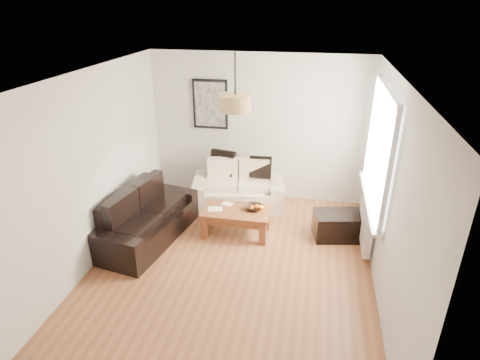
% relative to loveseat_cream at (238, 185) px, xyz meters
% --- Properties ---
extents(floor, '(4.50, 4.50, 0.00)m').
position_rel_loveseat_cream_xyz_m(floor, '(0.26, -1.78, -0.39)').
color(floor, brown).
rests_on(floor, ground).
extents(ceiling, '(3.80, 4.50, 0.00)m').
position_rel_loveseat_cream_xyz_m(ceiling, '(0.26, -1.78, 2.21)').
color(ceiling, white).
rests_on(ceiling, floor).
extents(wall_back, '(3.80, 0.04, 2.60)m').
position_rel_loveseat_cream_xyz_m(wall_back, '(0.26, 0.47, 0.91)').
color(wall_back, silver).
rests_on(wall_back, floor).
extents(wall_front, '(3.80, 0.04, 2.60)m').
position_rel_loveseat_cream_xyz_m(wall_front, '(0.26, -4.03, 0.91)').
color(wall_front, silver).
rests_on(wall_front, floor).
extents(wall_left, '(0.04, 4.50, 2.60)m').
position_rel_loveseat_cream_xyz_m(wall_left, '(-1.64, -1.78, 0.91)').
color(wall_left, silver).
rests_on(wall_left, floor).
extents(wall_right, '(0.04, 4.50, 2.60)m').
position_rel_loveseat_cream_xyz_m(wall_right, '(2.16, -1.78, 0.91)').
color(wall_right, silver).
rests_on(wall_right, floor).
extents(window_bay, '(0.14, 1.90, 1.60)m').
position_rel_loveseat_cream_xyz_m(window_bay, '(2.12, -0.98, 1.21)').
color(window_bay, white).
rests_on(window_bay, wall_right).
extents(radiator, '(0.10, 0.90, 0.52)m').
position_rel_loveseat_cream_xyz_m(radiator, '(2.08, -0.98, -0.01)').
color(radiator, white).
rests_on(radiator, wall_right).
extents(poster, '(0.62, 0.04, 0.87)m').
position_rel_loveseat_cream_xyz_m(poster, '(-0.59, 0.44, 1.31)').
color(poster, black).
rests_on(poster, wall_back).
extents(pendant_shade, '(0.40, 0.40, 0.20)m').
position_rel_loveseat_cream_xyz_m(pendant_shade, '(0.26, -1.48, 1.84)').
color(pendant_shade, tan).
rests_on(pendant_shade, ceiling).
extents(loveseat_cream, '(1.69, 1.11, 0.78)m').
position_rel_loveseat_cream_xyz_m(loveseat_cream, '(0.00, 0.00, 0.00)').
color(loveseat_cream, beige).
rests_on(loveseat_cream, floor).
extents(sofa_leather, '(1.17, 1.92, 0.77)m').
position_rel_loveseat_cream_xyz_m(sofa_leather, '(-1.17, -1.33, -0.00)').
color(sofa_leather, black).
rests_on(sofa_leather, floor).
extents(coffee_table, '(1.04, 0.57, 0.42)m').
position_rel_loveseat_cream_xyz_m(coffee_table, '(0.15, -0.95, -0.18)').
color(coffee_table, brown).
rests_on(coffee_table, floor).
extents(ottoman, '(0.79, 0.59, 0.41)m').
position_rel_loveseat_cream_xyz_m(ottoman, '(1.71, -0.73, -0.18)').
color(ottoman, black).
rests_on(ottoman, floor).
extents(cushion_left, '(0.46, 0.23, 0.44)m').
position_rel_loveseat_cream_xyz_m(cushion_left, '(-0.32, 0.19, 0.33)').
color(cushion_left, black).
rests_on(cushion_left, loveseat_cream).
extents(cushion_right, '(0.39, 0.14, 0.38)m').
position_rel_loveseat_cream_xyz_m(cushion_right, '(0.36, 0.19, 0.30)').
color(cushion_right, black).
rests_on(cushion_right, loveseat_cream).
extents(fruit_bowl, '(0.31, 0.31, 0.07)m').
position_rel_loveseat_cream_xyz_m(fruit_bowl, '(0.43, -0.87, 0.07)').
color(fruit_bowl, black).
rests_on(fruit_bowl, coffee_table).
extents(orange_a, '(0.08, 0.08, 0.08)m').
position_rel_loveseat_cream_xyz_m(orange_a, '(0.47, -0.86, 0.08)').
color(orange_a, '#FF6215').
rests_on(orange_a, fruit_bowl).
extents(orange_b, '(0.11, 0.11, 0.09)m').
position_rel_loveseat_cream_xyz_m(orange_b, '(0.53, -0.87, 0.08)').
color(orange_b, '#FF9D15').
rests_on(orange_b, fruit_bowl).
extents(orange_c, '(0.07, 0.07, 0.06)m').
position_rel_loveseat_cream_xyz_m(orange_c, '(0.40, -0.88, 0.08)').
color(orange_c, orange).
rests_on(orange_c, fruit_bowl).
extents(papers, '(0.25, 0.20, 0.01)m').
position_rel_loveseat_cream_xyz_m(papers, '(-0.17, -0.98, 0.04)').
color(papers, white).
rests_on(papers, coffee_table).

